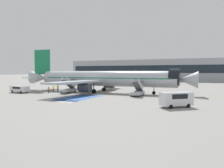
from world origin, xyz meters
The scene contains 19 objects.
ground_plane centered at (0.00, 0.00, 0.00)m, with size 600.00×600.00×0.00m, color gray.
apron_leadline_yellow centered at (1.27, -0.90, 0.00)m, with size 0.20×81.45×0.01m, color gold.
apron_stand_patch_blue centered at (1.27, -13.57, 0.00)m, with size 5.88×11.86×0.01m, color #2856A8.
apron_walkway_bar_0 centered at (-2.33, -19.40, 0.00)m, with size 0.44×3.60×0.01m, color silver.
apron_walkway_bar_1 centered at (-1.13, -19.40, 0.00)m, with size 0.44×3.60×0.01m, color silver.
apron_walkway_bar_2 centered at (0.07, -19.40, 0.00)m, with size 0.44×3.60×0.01m, color silver.
apron_walkway_bar_3 centered at (1.27, -19.40, 0.00)m, with size 0.44×3.60×0.01m, color silver.
apron_walkway_bar_4 centered at (2.47, -19.40, 0.00)m, with size 0.44×3.60×0.01m, color silver.
apron_walkway_bar_5 centered at (3.67, -19.40, 0.00)m, with size 0.44×3.60×0.01m, color silver.
airliner centered at (0.59, -0.92, 3.72)m, with size 47.91×35.17×12.12m.
boarding_stairs_forward centered at (11.65, -5.24, 1.00)m, with size 2.30×5.27×4.12m.
boarding_stairs_aft centered at (-7.07, -5.62, 1.03)m, with size 2.30×5.27×4.29m.
fuel_tanker centered at (-6.36, 26.00, 1.69)m, with size 9.74×2.96×3.37m.
service_van_0 centered at (-18.97, -10.70, 1.09)m, with size 5.62×2.46×1.78m.
service_van_1 centered at (21.95, -17.99, 1.41)m, with size 5.10×4.84×2.38m.
ground_crew_0 centered at (-11.32, -4.64, 1.08)m, with size 0.45×0.27×1.85m.
ground_crew_1 centered at (-12.02, -7.55, 0.92)m, with size 0.47×0.46×1.61m.
ground_crew_2 centered at (-12.37, -5.18, 0.95)m, with size 0.47×0.46×1.66m.
terminal_building centered at (-10.18, 78.86, 6.35)m, with size 97.17×12.10×12.70m.
Camera 1 is at (26.60, -53.04, 5.61)m, focal length 35.00 mm.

